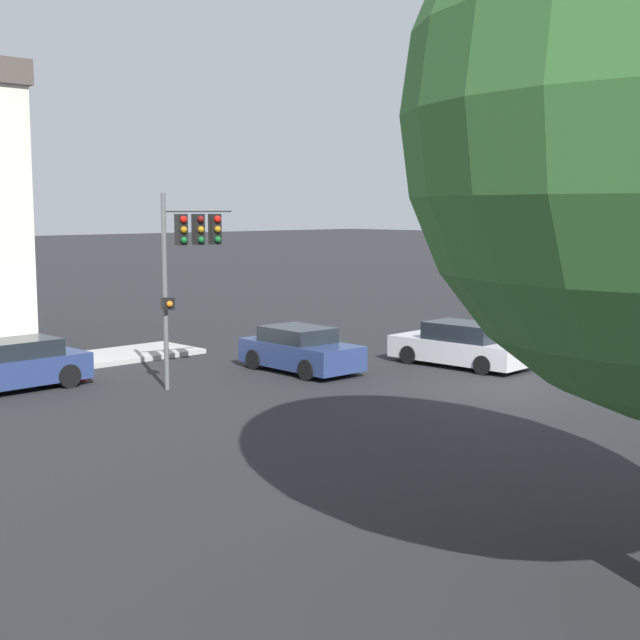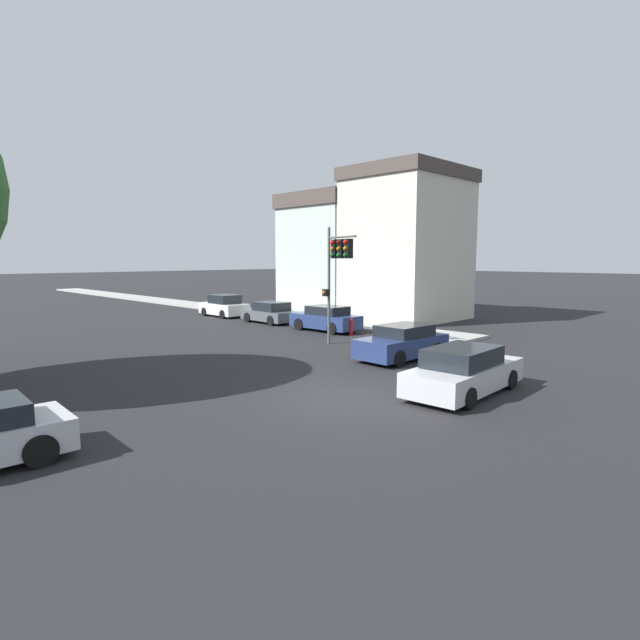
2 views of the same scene
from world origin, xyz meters
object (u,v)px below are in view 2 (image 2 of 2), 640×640
Objects in this scene: crossing_car_1 at (464,372)px; crossing_car_0 at (402,343)px; parked_car_0 at (326,319)px; traffic_signal at (337,260)px; fire_hydrant at (351,326)px; parked_car_1 at (270,313)px; parked_car_2 at (224,306)px.

crossing_car_0 is at bearing 53.69° from crossing_car_1.
parked_car_0 is (6.68, 12.61, 0.01)m from crossing_car_1.
traffic_signal is 6.21× the size of fire_hydrant.
fire_hydrant is at bearing -118.37° from crossing_car_0.
traffic_signal is 1.41× the size of parked_car_1.
traffic_signal reaches higher than crossing_car_0.
crossing_car_1 reaches higher than crossing_car_0.
parked_car_1 is (3.74, 13.28, -0.04)m from crossing_car_0.
parked_car_1 is at bearing -2.38° from parked_car_0.
traffic_signal reaches higher than fire_hydrant.
parked_car_2 is at bearing -99.33° from crossing_car_0.
parked_car_0 reaches higher than crossing_car_0.
parked_car_0 is at bearing 179.80° from parked_car_1.
traffic_signal is at bearing 160.77° from parked_car_1.
crossing_car_0 is at bearing 165.30° from parked_car_1.
parked_car_0 is 1.09× the size of parked_car_2.
traffic_signal reaches higher than parked_car_1.
parked_car_0 is at bearing -117.66° from traffic_signal.
parked_car_2 is (-0.08, 5.25, 0.09)m from parked_car_1.
parked_car_2 is at bearing -1.36° from parked_car_0.
parked_car_1 reaches higher than fire_hydrant.
fire_hydrant is (-0.29, -7.36, -0.17)m from parked_car_1.
traffic_signal reaches higher than parked_car_0.
crossing_car_0 is 0.99× the size of parked_car_0.
parked_car_0 is (3.28, 3.96, -3.41)m from traffic_signal.
traffic_signal is 10.39m from parked_car_1.
parked_car_0 is at bearing -179.23° from parked_car_2.
crossing_car_1 is 19.09m from parked_car_1.
fire_hydrant is (3.45, 5.92, -0.21)m from crossing_car_0.
crossing_car_1 is 14.28m from parked_car_0.
traffic_signal is at bearing 168.05° from parked_car_2.
crossing_car_0 is 5.49m from crossing_car_1.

